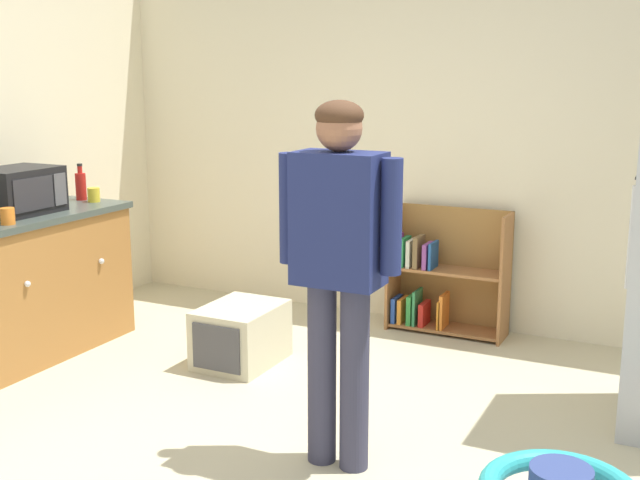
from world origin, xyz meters
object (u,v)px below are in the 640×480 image
at_px(ketchup_bottle, 81,185).
at_px(bookshelf, 441,279).
at_px(microwave, 17,191).
at_px(yellow_cup, 94,195).
at_px(orange_cup, 8,216).
at_px(standing_person, 339,254).
at_px(pet_carrier, 241,335).
at_px(clear_bottle, 53,190).

bearing_deg(ketchup_bottle, bookshelf, 24.82).
bearing_deg(ketchup_bottle, microwave, -87.40).
xyz_separation_m(microwave, yellow_cup, (0.11, 0.55, -0.09)).
distance_m(microwave, orange_cup, 0.37).
xyz_separation_m(ketchup_bottle, yellow_cup, (0.13, -0.03, -0.05)).
bearing_deg(standing_person, pet_carrier, 139.84).
bearing_deg(clear_bottle, yellow_cup, 57.81).
relative_size(ketchup_bottle, orange_cup, 2.59).
distance_m(microwave, ketchup_bottle, 0.57).
distance_m(standing_person, clear_bottle, 2.52).
xyz_separation_m(standing_person, ketchup_bottle, (-2.39, 1.03, 0.02)).
distance_m(pet_carrier, clear_bottle, 1.57).
relative_size(bookshelf, yellow_cup, 8.95).
relative_size(pet_carrier, orange_cup, 5.81).
height_order(orange_cup, yellow_cup, same).
bearing_deg(yellow_cup, pet_carrier, -4.90).
bearing_deg(pet_carrier, standing_person, -40.16).
relative_size(bookshelf, pet_carrier, 1.54).
distance_m(bookshelf, orange_cup, 2.79).
height_order(standing_person, microwave, standing_person).
relative_size(standing_person, orange_cup, 17.25).
height_order(bookshelf, ketchup_bottle, ketchup_bottle).
bearing_deg(pet_carrier, yellow_cup, 175.10).
distance_m(standing_person, orange_cup, 2.16).
bearing_deg(bookshelf, orange_cup, -136.35).
height_order(standing_person, clear_bottle, standing_person).
bearing_deg(microwave, standing_person, -10.98).
xyz_separation_m(bookshelf, clear_bottle, (-2.23, -1.28, 0.63)).
bearing_deg(yellow_cup, ketchup_bottle, 168.52).
bearing_deg(orange_cup, ketchup_bottle, 105.71).
height_order(standing_person, orange_cup, standing_person).
height_order(pet_carrier, orange_cup, orange_cup).
relative_size(microwave, orange_cup, 5.05).
bearing_deg(microwave, clear_bottle, 96.06).
bearing_deg(bookshelf, yellow_cup, -153.22).
distance_m(ketchup_bottle, yellow_cup, 0.14).
xyz_separation_m(orange_cup, yellow_cup, (-0.11, 0.83, 0.00)).
bearing_deg(yellow_cup, microwave, -101.05).
height_order(bookshelf, microwave, microwave).
height_order(ketchup_bottle, orange_cup, ketchup_bottle).
relative_size(pet_carrier, yellow_cup, 5.81).
bearing_deg(microwave, pet_carrier, 18.92).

